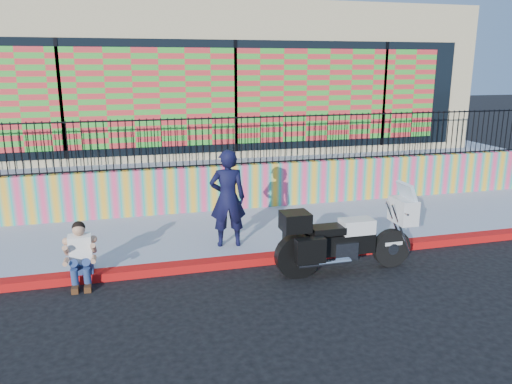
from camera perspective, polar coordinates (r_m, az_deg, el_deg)
name	(u,v)px	position (r m, az deg, el deg)	size (l,w,h in m)	color
ground	(284,260)	(9.67, 3.23, -7.82)	(90.00, 90.00, 0.00)	black
red_curb	(284,257)	(9.65, 3.24, -7.41)	(16.00, 0.30, 0.15)	red
sidewalk	(261,230)	(11.13, 0.60, -4.37)	(16.00, 3.00, 0.15)	#969BB4
mural_wall	(244,186)	(12.44, -1.36, 0.64)	(16.00, 0.20, 1.10)	#FC4275
metal_fence	(244,141)	(12.22, -1.39, 5.89)	(15.80, 0.04, 1.20)	black
elevated_platform	(210,155)	(17.35, -5.32, 4.26)	(16.00, 10.00, 1.25)	#969BB4
storefront_building	(209,77)	(16.88, -5.40, 12.93)	(14.00, 8.06, 4.00)	tan
police_motorcycle	(344,237)	(9.08, 10.00, -5.04)	(2.55, 0.84, 1.59)	black
police_officer	(228,198)	(9.74, -3.26, -0.72)	(0.70, 0.46, 1.93)	black
seated_man	(81,260)	(8.99, -19.40, -7.33)	(0.54, 0.71, 1.06)	navy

